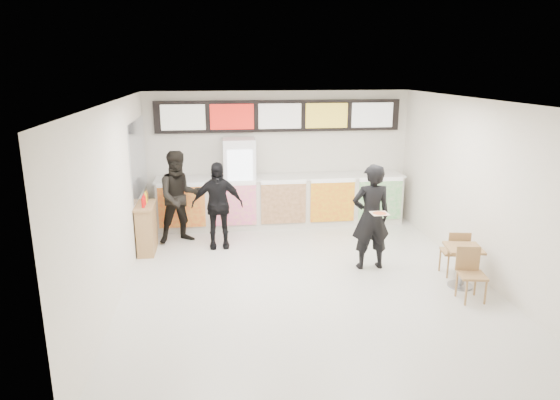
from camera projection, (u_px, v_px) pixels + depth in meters
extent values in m
plane|color=beige|center=(305.00, 280.00, 8.49)|extent=(7.00, 7.00, 0.00)
plane|color=white|center=(307.00, 101.00, 7.71)|extent=(7.00, 7.00, 0.00)
plane|color=silver|center=(279.00, 157.00, 11.46)|extent=(6.00, 0.00, 6.00)
plane|color=silver|center=(116.00, 201.00, 7.73)|extent=(0.00, 7.00, 7.00)
plane|color=silver|center=(480.00, 189.00, 8.47)|extent=(0.00, 7.00, 7.00)
cube|color=silver|center=(281.00, 202.00, 11.32)|extent=(5.50, 0.70, 1.10)
cube|color=silver|center=(281.00, 177.00, 11.17)|extent=(5.56, 0.76, 0.04)
cube|color=red|center=(182.00, 207.00, 10.67)|extent=(0.99, 0.02, 0.90)
cube|color=#EF35AF|center=(233.00, 205.00, 10.80)|extent=(0.99, 0.02, 0.90)
cube|color=brown|center=(284.00, 204.00, 10.94)|extent=(0.99, 0.02, 0.90)
cube|color=yellow|center=(333.00, 202.00, 11.08)|extent=(0.99, 0.02, 0.90)
cube|color=green|center=(380.00, 200.00, 11.21)|extent=(0.99, 0.02, 0.90)
cube|color=black|center=(279.00, 116.00, 11.13)|extent=(5.50, 0.12, 0.70)
cube|color=beige|center=(183.00, 117.00, 10.80)|extent=(0.95, 0.02, 0.55)
cube|color=red|center=(232.00, 117.00, 10.94)|extent=(0.95, 0.02, 0.55)
cube|color=silver|center=(280.00, 116.00, 11.07)|extent=(0.95, 0.02, 0.55)
cube|color=gold|center=(327.00, 116.00, 11.20)|extent=(0.95, 0.02, 0.55)
cube|color=silver|center=(372.00, 115.00, 11.33)|extent=(0.95, 0.02, 0.55)
cube|color=white|center=(240.00, 183.00, 11.11)|extent=(0.70, 0.65, 2.00)
cube|color=white|center=(240.00, 185.00, 10.77)|extent=(0.54, 0.02, 1.50)
cylinder|color=#198B3B|center=(231.00, 211.00, 10.93)|extent=(0.07, 0.07, 0.22)
cylinder|color=orange|center=(238.00, 211.00, 10.95)|extent=(0.07, 0.07, 0.22)
cylinder|color=#E41640|center=(244.00, 211.00, 10.97)|extent=(0.07, 0.07, 0.22)
cylinder|color=blue|center=(250.00, 210.00, 10.99)|extent=(0.07, 0.07, 0.22)
cylinder|color=orange|center=(231.00, 194.00, 10.84)|extent=(0.07, 0.07, 0.22)
cylinder|color=#E41640|center=(237.00, 194.00, 10.85)|extent=(0.07, 0.07, 0.22)
cylinder|color=blue|center=(244.00, 194.00, 10.87)|extent=(0.07, 0.07, 0.22)
cylinder|color=#198B3B|center=(250.00, 194.00, 10.89)|extent=(0.07, 0.07, 0.22)
cylinder|color=#E41640|center=(230.00, 177.00, 10.74)|extent=(0.07, 0.07, 0.22)
cylinder|color=blue|center=(237.00, 177.00, 10.76)|extent=(0.07, 0.07, 0.22)
cylinder|color=#198B3B|center=(243.00, 177.00, 10.77)|extent=(0.07, 0.07, 0.22)
cylinder|color=orange|center=(250.00, 177.00, 10.79)|extent=(0.07, 0.07, 0.22)
cylinder|color=blue|center=(230.00, 160.00, 10.64)|extent=(0.07, 0.07, 0.22)
cylinder|color=#198B3B|center=(236.00, 160.00, 10.66)|extent=(0.07, 0.07, 0.22)
cylinder|color=orange|center=(243.00, 160.00, 10.67)|extent=(0.07, 0.07, 0.22)
cylinder|color=#E41640|center=(250.00, 159.00, 10.69)|extent=(0.07, 0.07, 0.22)
cube|color=#B2B7BF|center=(138.00, 157.00, 10.02)|extent=(0.01, 2.00, 1.50)
imported|color=black|center=(371.00, 217.00, 8.78)|extent=(0.71, 0.48, 1.90)
imported|color=black|center=(180.00, 197.00, 10.13)|extent=(1.09, 0.96, 1.90)
imported|color=black|center=(217.00, 205.00, 9.84)|extent=(1.02, 0.44, 1.74)
cube|color=beige|center=(380.00, 213.00, 8.30)|extent=(0.28, 0.28, 0.01)
cone|color=#CC7233|center=(380.00, 213.00, 8.29)|extent=(0.36, 0.36, 0.02)
cube|color=#A4784B|center=(464.00, 248.00, 8.07)|extent=(0.64, 0.64, 0.04)
cylinder|color=gray|center=(462.00, 268.00, 8.16)|extent=(0.07, 0.07, 0.66)
cylinder|color=gray|center=(460.00, 285.00, 8.24)|extent=(0.41, 0.41, 0.03)
cube|color=#A4784B|center=(472.00, 275.00, 7.65)|extent=(0.45, 0.45, 0.04)
cube|color=#A4784B|center=(468.00, 258.00, 7.76)|extent=(0.37, 0.09, 0.39)
cube|color=#A4784B|center=(453.00, 252.00, 8.63)|extent=(0.45, 0.45, 0.04)
cube|color=#A4784B|center=(459.00, 244.00, 8.41)|extent=(0.37, 0.09, 0.39)
cube|color=#A4784B|center=(147.00, 229.00, 9.69)|extent=(0.30, 0.81, 0.91)
cube|color=#A4784B|center=(145.00, 205.00, 9.57)|extent=(0.35, 0.85, 0.04)
cylinder|color=red|center=(143.00, 203.00, 9.33)|extent=(0.06, 0.06, 0.18)
cylinder|color=red|center=(144.00, 201.00, 9.49)|extent=(0.06, 0.06, 0.18)
cylinder|color=yellow|center=(146.00, 198.00, 9.66)|extent=(0.06, 0.06, 0.18)
cylinder|color=brown|center=(147.00, 196.00, 9.81)|extent=(0.06, 0.06, 0.18)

